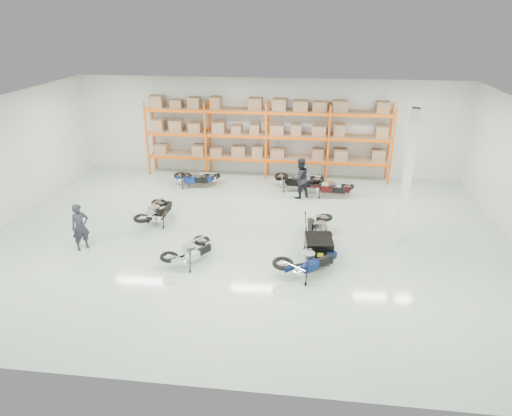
# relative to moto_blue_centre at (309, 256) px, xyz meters

# --- Properties ---
(room) EXTENTS (18.00, 18.00, 18.00)m
(room) POSITION_rel_moto_blue_centre_xyz_m (-2.13, 2.14, 1.67)
(room) COLOR #A6B9A8
(room) RESTS_ON ground
(pallet_rack) EXTENTS (11.28, 0.98, 3.62)m
(pallet_rack) POSITION_rel_moto_blue_centre_xyz_m (-2.13, 8.59, 1.68)
(pallet_rack) COLOR #FC5C0D
(pallet_rack) RESTS_ON ground
(structural_column) EXTENTS (0.25, 0.25, 4.50)m
(structural_column) POSITION_rel_moto_blue_centre_xyz_m (3.07, 2.64, 1.67)
(structural_column) COLOR white
(structural_column) RESTS_ON ground
(moto_blue_centre) EXTENTS (2.01, 1.97, 1.22)m
(moto_blue_centre) POSITION_rel_moto_blue_centre_xyz_m (0.00, 0.00, 0.00)
(moto_blue_centre) COLOR #061544
(moto_blue_centre) RESTS_ON ground
(moto_silver_left) EXTENTS (1.57, 1.84, 1.07)m
(moto_silver_left) POSITION_rel_moto_blue_centre_xyz_m (-3.64, 0.18, -0.07)
(moto_silver_left) COLOR #B3B5BA
(moto_silver_left) RESTS_ON ground
(moto_black_far_left) EXTENTS (1.06, 1.86, 1.15)m
(moto_black_far_left) POSITION_rel_moto_blue_centre_xyz_m (-5.65, 2.94, -0.03)
(moto_black_far_left) COLOR black
(moto_black_far_left) RESTS_ON ground
(moto_touring_right) EXTENTS (0.88, 1.70, 1.08)m
(moto_touring_right) POSITION_rel_moto_blue_centre_xyz_m (0.30, 2.47, -0.06)
(moto_touring_right) COLOR black
(moto_touring_right) RESTS_ON ground
(trailer) EXTENTS (0.92, 1.77, 0.73)m
(trailer) POSITION_rel_moto_blue_centre_xyz_m (0.30, 0.87, -0.15)
(trailer) COLOR black
(trailer) RESTS_ON ground
(moto_back_a) EXTENTS (1.76, 0.96, 1.10)m
(moto_back_a) POSITION_rel_moto_blue_centre_xyz_m (-5.17, 6.83, -0.05)
(moto_back_a) COLOR navy
(moto_back_a) RESTS_ON ground
(moto_back_b) EXTENTS (1.64, 0.94, 1.01)m
(moto_back_b) POSITION_rel_moto_blue_centre_xyz_m (-4.98, 6.97, -0.10)
(moto_back_b) COLOR #A0A5A9
(moto_back_b) RESTS_ON ground
(moto_back_c) EXTENTS (2.02, 1.18, 1.24)m
(moto_back_c) POSITION_rel_moto_blue_centre_xyz_m (-0.57, 6.97, 0.01)
(moto_back_c) COLOR black
(moto_back_c) RESTS_ON ground
(moto_back_d) EXTENTS (1.70, 0.93, 1.06)m
(moto_back_d) POSITION_rel_moto_blue_centre_xyz_m (0.84, 6.39, -0.07)
(moto_back_d) COLOR #380B0F
(moto_back_d) RESTS_ON ground
(person_left) EXTENTS (0.67, 0.68, 1.58)m
(person_left) POSITION_rel_moto_blue_centre_xyz_m (-7.39, 0.62, 0.21)
(person_left) COLOR #22222A
(person_left) RESTS_ON ground
(person_back) EXTENTS (1.06, 1.02, 1.72)m
(person_back) POSITION_rel_moto_blue_centre_xyz_m (-0.48, 6.07, 0.28)
(person_back) COLOR black
(person_back) RESTS_ON ground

